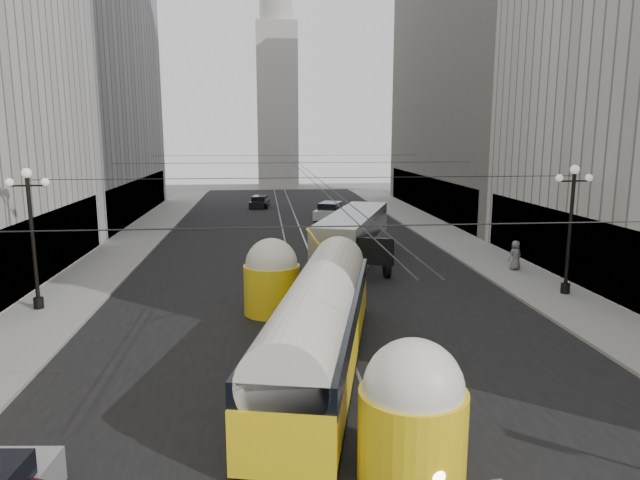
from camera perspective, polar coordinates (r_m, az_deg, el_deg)
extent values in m
cube|color=black|center=(41.48, -2.39, -0.55)|extent=(20.00, 85.00, 0.02)
cube|color=gray|center=(45.87, -17.80, 0.12)|extent=(4.00, 72.00, 0.15)
cube|color=gray|center=(47.07, 12.10, 0.65)|extent=(4.00, 72.00, 0.15)
cube|color=gray|center=(41.44, -3.43, -0.56)|extent=(0.12, 85.00, 0.04)
cube|color=gray|center=(41.52, -1.36, -0.53)|extent=(0.12, 85.00, 0.04)
cube|color=black|center=(34.73, -25.35, -0.38)|extent=(0.10, 18.00, 3.60)
cube|color=#999999|center=(59.16, -23.98, 15.52)|extent=(12.00, 28.00, 28.00)
cube|color=black|center=(57.66, -17.45, 4.12)|extent=(0.10, 25.20, 3.60)
cube|color=black|center=(34.81, 22.45, -0.14)|extent=(0.10, 18.00, 3.60)
cube|color=#514C47|center=(60.94, 16.65, 17.70)|extent=(12.00, 32.00, 32.00)
cube|color=black|center=(58.78, 10.53, 4.54)|extent=(0.10, 28.80, 3.60)
cube|color=#B2AFA8|center=(88.26, -4.30, 13.14)|extent=(6.00, 6.00, 24.00)
cylinder|color=#B2AFA8|center=(89.99, -4.43, 22.08)|extent=(4.80, 4.80, 4.00)
cylinder|color=black|center=(28.50, -26.76, -0.34)|extent=(0.18, 0.18, 6.00)
cylinder|color=black|center=(29.09, -26.31, -5.67)|extent=(0.44, 0.44, 0.50)
cylinder|color=black|center=(28.18, -27.20, 4.86)|extent=(1.60, 0.08, 0.08)
sphere|color=white|center=(28.14, -27.29, 5.97)|extent=(0.44, 0.44, 0.44)
sphere|color=white|center=(28.45, -28.63, 5.08)|extent=(0.36, 0.36, 0.36)
sphere|color=white|center=(27.90, -25.78, 5.24)|extent=(0.36, 0.36, 0.36)
cylinder|color=black|center=(30.47, 23.69, 0.54)|extent=(0.18, 0.18, 6.00)
cylinder|color=black|center=(31.03, 23.32, -4.46)|extent=(0.44, 0.44, 0.50)
cylinder|color=black|center=(30.17, 24.06, 5.41)|extent=(1.60, 0.08, 0.08)
sphere|color=white|center=(30.14, 24.14, 6.45)|extent=(0.44, 0.44, 0.44)
sphere|color=white|center=(29.80, 22.82, 5.74)|extent=(0.36, 0.36, 0.36)
sphere|color=white|center=(30.54, 25.31, 5.65)|extent=(0.36, 0.36, 0.36)
cylinder|color=black|center=(12.51, 5.02, 1.42)|extent=(25.00, 0.03, 0.03)
cylinder|color=black|center=(26.31, -0.64, 6.24)|extent=(25.00, 0.03, 0.03)
cylinder|color=black|center=(40.25, -2.42, 7.73)|extent=(25.00, 0.03, 0.03)
cylinder|color=black|center=(54.22, -3.28, 8.45)|extent=(25.00, 0.03, 0.03)
cylinder|color=black|center=(44.25, -2.72, 7.72)|extent=(0.03, 72.00, 0.03)
cylinder|color=black|center=(44.27, -2.20, 7.73)|extent=(0.03, 72.00, 0.03)
cube|color=yellow|center=(19.70, -0.05, -10.14)|extent=(5.51, 13.76, 1.64)
cube|color=black|center=(19.99, -0.05, -12.21)|extent=(5.42, 13.37, 0.29)
cube|color=black|center=(19.35, -0.05, -7.19)|extent=(5.48, 13.57, 0.82)
cylinder|color=silver|center=(19.26, -0.05, -6.37)|extent=(5.18, 13.50, 2.23)
cylinder|color=yellow|center=(14.08, 9.17, -18.76)|extent=(2.52, 2.52, 2.23)
sphere|color=silver|center=(13.55, 9.32, -14.48)|extent=(2.32, 2.32, 2.32)
cylinder|color=yellow|center=(25.77, -4.83, -4.93)|extent=(2.52, 2.52, 2.23)
sphere|color=silver|center=(25.49, -4.87, -2.42)|extent=(2.32, 2.32, 2.32)
sphere|color=#FFF2BF|center=(13.38, 11.61, -22.02)|extent=(0.36, 0.36, 0.36)
cube|color=#A5A7AA|center=(35.83, 3.34, 0.26)|extent=(6.56, 12.45, 3.08)
cube|color=black|center=(35.74, 3.35, 1.07)|extent=(6.44, 12.05, 1.13)
cube|color=black|center=(29.86, 5.17, -1.14)|extent=(2.25, 0.89, 1.44)
cylinder|color=black|center=(31.87, 2.20, -3.00)|extent=(0.30, 1.03, 1.03)
cylinder|color=black|center=(32.32, 6.71, -2.88)|extent=(0.30, 1.03, 1.03)
cylinder|color=black|center=(39.87, 0.58, -0.24)|extent=(0.30, 1.03, 1.03)
cylinder|color=black|center=(40.23, 4.21, -0.17)|extent=(0.30, 1.03, 1.03)
cube|color=silver|center=(54.62, 1.03, 2.71)|extent=(3.73, 5.34, 0.88)
cube|color=black|center=(54.54, 1.04, 3.36)|extent=(2.68, 3.19, 0.83)
cylinder|color=black|center=(52.89, 0.26, 2.26)|extent=(0.22, 0.70, 0.70)
cylinder|color=black|center=(53.11, 2.23, 2.29)|extent=(0.22, 0.70, 0.70)
cylinder|color=black|center=(56.20, -0.09, 2.75)|extent=(0.22, 0.70, 0.70)
cylinder|color=black|center=(56.41, 1.76, 2.78)|extent=(0.22, 0.70, 0.70)
cube|color=black|center=(63.29, -6.04, 3.65)|extent=(2.34, 4.29, 0.72)
cube|color=black|center=(63.23, -6.04, 4.11)|extent=(1.83, 2.45, 0.68)
cylinder|color=black|center=(61.94, -6.74, 3.35)|extent=(0.22, 0.58, 0.58)
cylinder|color=black|center=(61.93, -5.34, 3.38)|extent=(0.22, 0.58, 0.58)
cylinder|color=black|center=(64.69, -6.70, 3.66)|extent=(0.22, 0.58, 0.58)
cylinder|color=black|center=(64.68, -5.36, 3.68)|extent=(0.22, 0.58, 0.58)
imported|color=slate|center=(35.16, 18.95, -1.45)|extent=(0.97, 0.76, 1.73)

